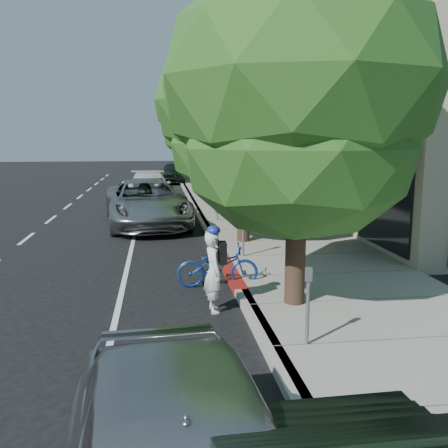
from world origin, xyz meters
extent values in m
plane|color=black|center=(0.00, 0.00, 0.00)|extent=(120.00, 120.00, 0.00)
cube|color=gray|center=(2.30, 8.00, 0.07)|extent=(4.60, 56.00, 0.15)
cube|color=#9E998E|center=(0.00, 8.00, 0.07)|extent=(0.30, 56.00, 0.15)
cube|color=maroon|center=(0.00, 1.00, 0.07)|extent=(0.32, 4.00, 0.15)
cube|color=#B6A58C|center=(9.60, 18.00, 3.50)|extent=(10.00, 36.00, 7.00)
cylinder|color=black|center=(0.90, -2.00, 1.25)|extent=(0.40, 0.40, 2.49)
ellipsoid|color=#254E17|center=(0.90, -2.00, 3.21)|extent=(4.49, 4.49, 3.59)
ellipsoid|color=#254E17|center=(0.90, -2.00, 4.42)|extent=(5.28, 5.28, 4.22)
ellipsoid|color=#254E17|center=(0.90, -2.00, 5.70)|extent=(3.96, 3.96, 3.17)
cylinder|color=black|center=(0.90, 4.00, 1.25)|extent=(0.40, 0.40, 2.50)
ellipsoid|color=#254E17|center=(0.90, 4.00, 3.22)|extent=(4.69, 4.69, 3.75)
ellipsoid|color=#254E17|center=(0.90, 4.00, 4.44)|extent=(5.52, 5.52, 4.41)
ellipsoid|color=#254E17|center=(0.90, 4.00, 5.72)|extent=(4.14, 4.14, 3.31)
cylinder|color=black|center=(0.90, 10.00, 1.38)|extent=(0.40, 0.40, 2.77)
ellipsoid|color=#254E17|center=(0.90, 10.00, 3.56)|extent=(3.91, 3.91, 3.13)
ellipsoid|color=#254E17|center=(0.90, 10.00, 4.90)|extent=(4.60, 4.60, 3.68)
ellipsoid|color=#254E17|center=(0.90, 10.00, 6.32)|extent=(3.45, 3.45, 2.76)
cylinder|color=black|center=(0.90, 16.00, 1.49)|extent=(0.40, 0.40, 2.97)
ellipsoid|color=#254E17|center=(0.90, 16.00, 3.82)|extent=(4.87, 4.87, 3.90)
ellipsoid|color=#254E17|center=(0.90, 16.00, 5.26)|extent=(5.73, 5.73, 4.59)
ellipsoid|color=#254E17|center=(0.90, 16.00, 6.79)|extent=(4.30, 4.30, 3.44)
cylinder|color=black|center=(0.90, 22.00, 1.30)|extent=(0.40, 0.40, 2.60)
ellipsoid|color=#254E17|center=(0.90, 22.00, 3.34)|extent=(3.89, 3.89, 3.11)
ellipsoid|color=#254E17|center=(0.90, 22.00, 4.61)|extent=(4.58, 4.58, 3.66)
ellipsoid|color=#254E17|center=(0.90, 22.00, 5.94)|extent=(3.43, 3.43, 2.75)
cylinder|color=black|center=(0.90, 28.00, 1.30)|extent=(0.40, 0.40, 2.60)
ellipsoid|color=#254E17|center=(0.90, 28.00, 3.34)|extent=(3.54, 3.54, 2.83)
ellipsoid|color=#254E17|center=(0.90, 28.00, 4.61)|extent=(4.17, 4.17, 3.33)
ellipsoid|color=#254E17|center=(0.90, 28.00, 5.94)|extent=(3.13, 3.13, 2.50)
imported|color=silver|center=(-0.70, -1.87, 0.80)|extent=(0.43, 0.62, 1.61)
imported|color=navy|center=(-0.43, -0.25, 0.49)|extent=(1.89, 0.72, 0.98)
imported|color=#9C9BA0|center=(-2.20, 8.00, 0.88)|extent=(3.66, 6.66, 1.77)
imported|color=black|center=(-2.20, 13.08, 0.69)|extent=(1.82, 4.29, 1.37)
imported|color=white|center=(-2.20, 15.00, 0.78)|extent=(2.44, 5.47, 1.56)
imported|color=black|center=(-0.54, 26.07, 0.78)|extent=(2.38, 4.78, 1.57)
imported|color=black|center=(3.45, 9.86, 1.01)|extent=(0.88, 0.70, 1.73)
camera|label=1|loc=(-1.74, -11.26, 3.42)|focal=40.00mm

